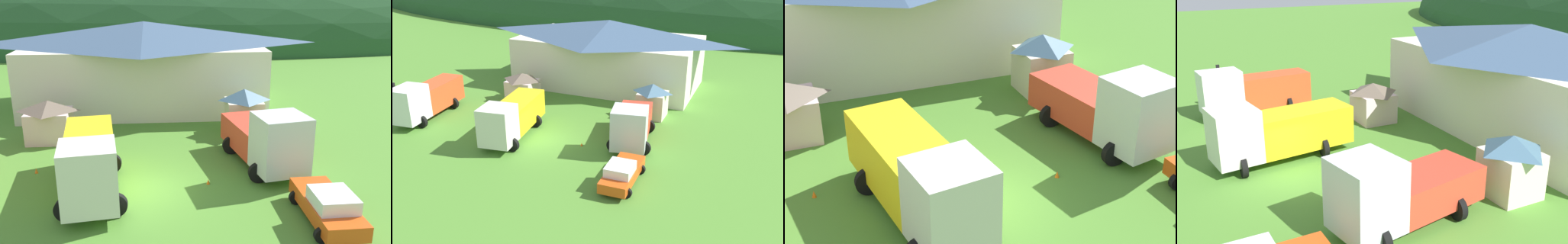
% 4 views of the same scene
% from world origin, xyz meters
% --- Properties ---
extents(ground_plane, '(200.00, 200.00, 0.00)m').
position_xyz_m(ground_plane, '(0.00, 0.00, 0.00)').
color(ground_plane, '#4C842D').
extents(forested_hill_backdrop, '(164.70, 60.00, 36.83)m').
position_xyz_m(forested_hill_backdrop, '(0.00, 67.55, 0.00)').
color(forested_hill_backdrop, '#234C28').
rests_on(forested_hill_backdrop, ground).
extents(depot_building, '(20.58, 10.97, 7.13)m').
position_xyz_m(depot_building, '(-0.61, 16.11, 3.67)').
color(depot_building, silver).
rests_on(depot_building, ground).
extents(play_shed_cream, '(2.67, 2.53, 3.13)m').
position_xyz_m(play_shed_cream, '(6.46, 8.51, 1.61)').
color(play_shed_cream, beige).
rests_on(play_shed_cream, ground).
extents(play_shed_pink, '(3.01, 2.67, 2.79)m').
position_xyz_m(play_shed_pink, '(-6.75, 7.76, 1.44)').
color(play_shed_pink, beige).
rests_on(play_shed_pink, ground).
extents(heavy_rig_white, '(3.47, 8.24, 3.56)m').
position_xyz_m(heavy_rig_white, '(-12.32, 0.31, 1.86)').
color(heavy_rig_white, white).
rests_on(heavy_rig_white, ground).
extents(flatbed_truck_yellow, '(3.90, 8.33, 3.52)m').
position_xyz_m(flatbed_truck_yellow, '(-2.88, -0.38, 1.81)').
color(flatbed_truck_yellow, silver).
rests_on(flatbed_truck_yellow, ground).
extents(tow_truck_silver, '(4.14, 7.45, 3.63)m').
position_xyz_m(tow_truck_silver, '(6.55, 2.13, 1.75)').
color(tow_truck_silver, silver).
rests_on(tow_truck_silver, ground).
extents(service_pickup_orange, '(2.36, 4.88, 1.66)m').
position_xyz_m(service_pickup_orange, '(7.87, -4.00, 0.83)').
color(service_pickup_orange, '#DB4D15').
rests_on(service_pickup_orange, ground).
extents(traffic_light_west, '(0.20, 0.32, 3.66)m').
position_xyz_m(traffic_light_west, '(-13.90, -1.66, 2.28)').
color(traffic_light_west, '#4C4C51').
rests_on(traffic_light_west, ground).
extents(traffic_cone_near_pickup, '(0.36, 0.36, 0.56)m').
position_xyz_m(traffic_cone_near_pickup, '(-6.34, 2.40, 0.00)').
color(traffic_cone_near_pickup, orange).
rests_on(traffic_cone_near_pickup, ground).
extents(traffic_cone_mid_row, '(0.36, 0.36, 0.54)m').
position_xyz_m(traffic_cone_mid_row, '(3.07, 0.25, 0.00)').
color(traffic_cone_mid_row, orange).
rests_on(traffic_cone_mid_row, ground).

